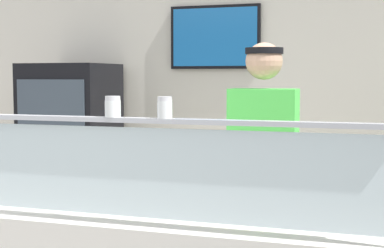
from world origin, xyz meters
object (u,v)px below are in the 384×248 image
Objects in this scene: parmesan_shaker at (113,108)px; pepper_flake_shaker at (165,109)px; worker_figure at (263,175)px; pizza_server at (220,205)px; pizza_tray at (224,209)px; drink_fridge at (71,159)px.

parmesan_shaker is 0.23m from pepper_flake_shaker.
pepper_flake_shaker is 0.05× the size of worker_figure.
worker_figure reaches higher than pepper_flake_shaker.
parmesan_shaker is 0.05× the size of worker_figure.
pepper_flake_shaker is at bearing -107.22° from pizza_server.
drink_fridge reaches higher than pizza_tray.
drink_fridge is at bearing 147.65° from worker_figure.
worker_figure reaches higher than pizza_server.
parmesan_shaker is at bearing -138.32° from pizza_tray.
pizza_server is 3.20× the size of parmesan_shaker.
worker_figure is at bearing 92.64° from pizza_server.
worker_figure is at bearing 79.20° from pepper_flake_shaker.
parmesan_shaker is (-0.37, -0.32, 0.45)m from pizza_server.
pizza_tray is 0.23× the size of worker_figure.
parmesan_shaker reaches higher than pizza_server.
parmesan_shaker reaches higher than pizza_tray.
parmesan_shaker and pepper_flake_shaker have the same top height.
pepper_flake_shaker is 1.16m from worker_figure.
pizza_tray is at bearing 41.68° from parmesan_shaker.
parmesan_shaker is 1.00× the size of pepper_flake_shaker.
parmesan_shaker is 2.82m from drink_fridge.
pizza_tray is 4.59× the size of parmesan_shaker.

